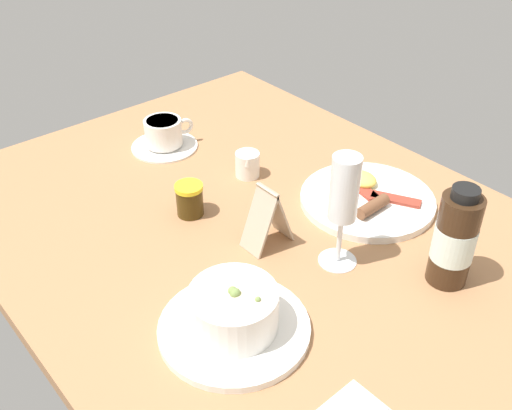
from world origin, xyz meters
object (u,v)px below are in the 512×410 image
(porridge_bowl, at_px, (234,314))
(coffee_cup, at_px, (164,135))
(wine_glass, at_px, (344,195))
(sauce_bottle_brown, at_px, (454,239))
(breakfast_plate, at_px, (367,198))
(menu_card, at_px, (269,216))
(jam_jar, at_px, (190,199))
(creamer_jug, at_px, (247,164))

(porridge_bowl, xyz_separation_m, coffee_cup, (-0.51, 0.22, -0.01))
(wine_glass, bearing_deg, porridge_bowl, -87.09)
(coffee_cup, xyz_separation_m, sauce_bottle_brown, (0.64, 0.11, 0.05))
(breakfast_plate, distance_m, menu_card, 0.22)
(jam_jar, relative_size, menu_card, 0.55)
(creamer_jug, xyz_separation_m, wine_glass, (0.30, -0.05, 0.10))
(coffee_cup, relative_size, sauce_bottle_brown, 0.83)
(porridge_bowl, relative_size, menu_card, 1.96)
(creamer_jug, distance_m, menu_card, 0.22)
(creamer_jug, relative_size, sauce_bottle_brown, 0.33)
(porridge_bowl, bearing_deg, coffee_cup, 157.00)
(porridge_bowl, relative_size, creamer_jug, 3.87)
(porridge_bowl, bearing_deg, breakfast_plate, 103.31)
(menu_card, bearing_deg, breakfast_plate, 82.18)
(creamer_jug, distance_m, jam_jar, 0.16)
(menu_card, bearing_deg, jam_jar, -160.88)
(porridge_bowl, height_order, menu_card, menu_card)
(wine_glass, bearing_deg, sauce_bottle_brown, 35.32)
(jam_jar, relative_size, breakfast_plate, 0.25)
(jam_jar, bearing_deg, menu_card, 19.12)
(creamer_jug, bearing_deg, jam_jar, -78.43)
(breakfast_plate, height_order, menu_card, menu_card)
(porridge_bowl, bearing_deg, sauce_bottle_brown, 68.39)
(wine_glass, xyz_separation_m, breakfast_plate, (-0.08, 0.16, -0.12))
(coffee_cup, xyz_separation_m, wine_glass, (0.50, 0.01, 0.10))
(jam_jar, distance_m, breakfast_plate, 0.33)
(breakfast_plate, bearing_deg, wine_glass, -63.95)
(sauce_bottle_brown, bearing_deg, coffee_cup, -170.53)
(creamer_jug, height_order, breakfast_plate, creamer_jug)
(porridge_bowl, distance_m, breakfast_plate, 0.40)
(creamer_jug, xyz_separation_m, breakfast_plate, (0.22, 0.11, -0.02))
(sauce_bottle_brown, bearing_deg, menu_card, -148.69)
(coffee_cup, bearing_deg, wine_glass, 0.89)
(menu_card, bearing_deg, coffee_cup, 173.30)
(wine_glass, xyz_separation_m, sauce_bottle_brown, (0.14, 0.10, -0.05))
(coffee_cup, distance_m, sauce_bottle_brown, 0.65)
(breakfast_plate, bearing_deg, sauce_bottle_brown, -16.77)
(jam_jar, height_order, menu_card, menu_card)
(wine_glass, height_order, jam_jar, wine_glass)
(sauce_bottle_brown, bearing_deg, creamer_jug, -174.29)
(porridge_bowl, height_order, jam_jar, porridge_bowl)
(porridge_bowl, relative_size, jam_jar, 3.54)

